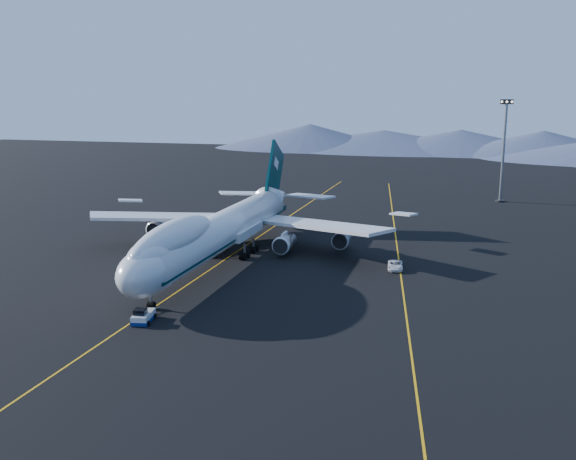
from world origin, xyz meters
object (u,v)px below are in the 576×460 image
(pushback_tug, at_px, (143,317))
(floodlight_mast, at_px, (503,151))
(boeing_747, at_px, (221,229))
(service_van, at_px, (395,265))

(pushback_tug, relative_size, floodlight_mast, 0.17)
(pushback_tug, height_order, floodlight_mast, floodlight_mast)
(boeing_747, xyz_separation_m, floodlight_mast, (50.05, 80.86, 8.18))
(pushback_tug, bearing_deg, floodlight_mast, 56.38)
(boeing_747, height_order, pushback_tug, boeing_747)
(boeing_747, bearing_deg, floodlight_mast, 58.25)
(boeing_747, relative_size, pushback_tug, 15.67)
(boeing_747, relative_size, service_van, 13.70)
(pushback_tug, bearing_deg, service_van, 39.87)
(floodlight_mast, bearing_deg, boeing_747, -121.75)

